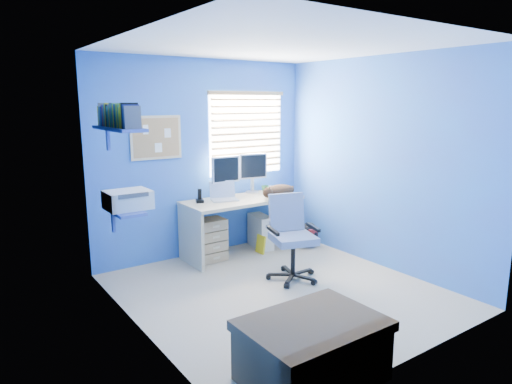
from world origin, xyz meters
TOP-DOWN VIEW (x-y plane):
  - floor at (0.00, 0.00)m, footprint 3.00×3.20m
  - ceiling at (0.00, 0.00)m, footprint 3.00×3.20m
  - wall_back at (0.00, 1.60)m, footprint 3.00×0.01m
  - wall_front at (0.00, -1.60)m, footprint 3.00×0.01m
  - wall_left at (-1.50, 0.00)m, footprint 0.01×3.20m
  - wall_right at (1.50, 0.00)m, footprint 0.01×3.20m
  - desk at (0.36, 1.26)m, footprint 1.55×0.65m
  - laptop at (0.12, 1.30)m, footprint 0.39×0.35m
  - monitor_left at (0.22, 1.45)m, footprint 0.40×0.12m
  - monitor_right at (0.68, 1.50)m, footprint 0.42×0.20m
  - phone at (-0.20, 1.37)m, footprint 0.12×0.13m
  - mug at (0.82, 1.39)m, footprint 0.10×0.09m
  - cd_spindle at (0.95, 1.47)m, footprint 0.13×0.13m
  - cat at (0.81, 1.06)m, footprint 0.51×0.35m
  - tower_pc at (0.70, 1.33)m, footprint 0.25×0.46m
  - drawer_boxes at (-0.11, 1.27)m, footprint 0.35×0.28m
  - yellow_book at (0.56, 1.13)m, footprint 0.03×0.17m
  - backpack at (1.24, 0.96)m, footprint 0.34×0.29m
  - bed_corner at (-0.77, -1.36)m, footprint 0.95×0.67m
  - office_chair at (0.34, 0.23)m, footprint 0.69×0.69m
  - window_blinds at (0.65, 1.57)m, footprint 1.15×0.05m
  - corkboard at (-0.65, 1.58)m, footprint 0.64×0.02m
  - wall_shelves at (-1.35, 0.75)m, footprint 0.42×0.90m

SIDE VIEW (x-z plane):
  - floor at x=0.00m, z-range 0.00..0.00m
  - yellow_book at x=0.56m, z-range 0.00..0.24m
  - backpack at x=1.24m, z-range 0.00..0.35m
  - tower_pc at x=0.70m, z-range 0.00..0.45m
  - bed_corner at x=-0.77m, z-range 0.00..0.46m
  - drawer_boxes at x=-0.11m, z-range 0.00..0.54m
  - office_chair at x=0.34m, z-range -0.12..0.83m
  - desk at x=0.36m, z-range 0.00..0.74m
  - cd_spindle at x=0.95m, z-range 0.74..0.81m
  - mug at x=0.82m, z-range 0.74..0.84m
  - cat at x=0.81m, z-range 0.74..0.91m
  - phone at x=-0.20m, z-range 0.74..0.91m
  - laptop at x=0.12m, z-range 0.74..0.96m
  - monitor_left at x=0.22m, z-range 0.74..1.28m
  - monitor_right at x=0.68m, z-range 0.74..1.28m
  - wall_back at x=0.00m, z-range 0.00..2.50m
  - wall_front at x=0.00m, z-range 0.00..2.50m
  - wall_left at x=-1.50m, z-range 0.00..2.50m
  - wall_right at x=1.50m, z-range 0.00..2.50m
  - wall_shelves at x=-1.35m, z-range 0.91..1.96m
  - corkboard at x=-0.65m, z-range 1.29..1.81m
  - window_blinds at x=0.65m, z-range 1.00..2.10m
  - ceiling at x=0.00m, z-range 2.50..2.50m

